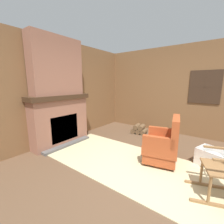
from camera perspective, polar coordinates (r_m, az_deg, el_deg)
The scene contains 12 objects.
ground_plane at distance 2.79m, azimuth 14.46°, elevation -23.08°, with size 14.00×14.00×0.00m, color brown.
wood_panel_wall_left at distance 4.10m, azimuth -21.33°, elevation 6.99°, with size 0.06×5.84×2.63m.
wood_panel_wall_back at distance 4.90m, azimuth 27.34°, elevation 7.07°, with size 5.84×0.09×2.63m.
fireplace_hearth at distance 4.01m, azimuth -18.95°, elevation -2.92°, with size 0.57×1.56×1.26m.
chimney_breast at distance 3.94m, azimuth -20.27°, elevation 15.98°, with size 0.32×1.29×1.35m.
area_rug at distance 3.15m, azimuth 5.41°, elevation -18.43°, with size 3.52×1.58×0.01m.
armchair at distance 3.16m, azimuth 18.85°, elevation -11.95°, with size 0.75×0.82×0.93m.
firewood_stack at distance 4.79m, azimuth 10.30°, elevation -6.51°, with size 0.50×0.39×0.28m.
laundry_basket at distance 3.47m, azimuth 33.97°, elevation -14.40°, with size 0.59×0.53×0.34m.
oil_lamp_vase at distance 3.73m, azimuth -25.77°, elevation 6.87°, with size 0.12×0.12×0.26m.
storage_case at distance 4.14m, azimuth -16.32°, elevation 7.51°, with size 0.14×0.27×0.14m.
decorative_plate_on_mantel at distance 3.98m, azimuth -20.01°, elevation 8.05°, with size 0.07×0.27×0.27m.
Camera 1 is at (0.82, -2.17, 1.55)m, focal length 24.00 mm.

